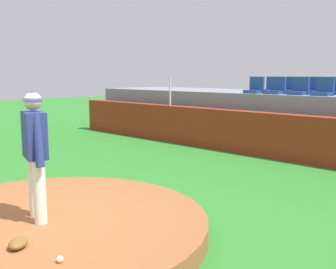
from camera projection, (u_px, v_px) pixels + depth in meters
name	position (u px, v px, depth m)	size (l,w,h in m)	color
ground_plane	(45.00, 236.00, 5.47)	(60.00, 60.00, 0.00)	#2B7B28
pitchers_mound	(45.00, 227.00, 5.45)	(4.49, 4.49, 0.26)	#93572E
pitcher	(35.00, 146.00, 5.25)	(0.77, 0.38, 1.75)	white
baseball	(60.00, 259.00, 4.14)	(0.07, 0.07, 0.07)	white
fielding_glove	(18.00, 243.00, 4.50)	(0.30, 0.20, 0.11)	brown
brick_barrier	(289.00, 137.00, 10.28)	(17.36, 0.40, 1.20)	maroon
fence_post_left	(170.00, 90.00, 13.09)	(0.06, 0.06, 1.00)	silver
bleacher_platform	(325.00, 122.00, 11.79)	(17.26, 3.18, 1.65)	gray
stadium_chair_0	(255.00, 88.00, 12.09)	(0.48, 0.44, 0.50)	navy
stadium_chair_1	(276.00, 89.00, 11.61)	(0.48, 0.44, 0.50)	navy
stadium_chair_2	(299.00, 89.00, 11.14)	(0.48, 0.44, 0.50)	navy
stadium_chair_3	(323.00, 90.00, 10.63)	(0.48, 0.44, 0.50)	navy
stadium_chair_6	(272.00, 87.00, 12.74)	(0.48, 0.44, 0.50)	navy
stadium_chair_7	(291.00, 88.00, 12.23)	(0.48, 0.44, 0.50)	navy
stadium_chair_8	(313.00, 88.00, 11.75)	(0.48, 0.44, 0.50)	navy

